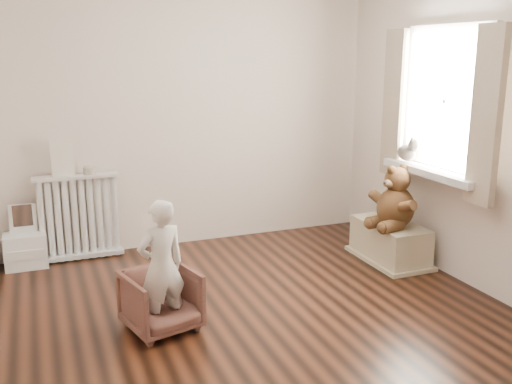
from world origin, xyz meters
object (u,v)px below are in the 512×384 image
object	(u,v)px
toy_vanity	(25,237)
toy_bench	(390,239)
child	(161,266)
radiator	(79,218)
plush_cat	(408,150)
teddy_bear	(397,192)
armchair	(161,301)

from	to	relation	value
toy_vanity	toy_bench	distance (m)	3.24
toy_vanity	child	distance (m)	1.87
radiator	toy_vanity	distance (m)	0.48
radiator	toy_bench	bearing A→B (deg)	-22.05
plush_cat	teddy_bear	bearing A→B (deg)	-135.79
child	plush_cat	size ratio (longest dim) A/B	3.47
toy_vanity	armchair	xyz separation A→B (m)	(0.86, -1.59, -0.07)
armchair	child	world-z (taller)	child
toy_vanity	child	world-z (taller)	child
plush_cat	armchair	bearing A→B (deg)	-156.38
toy_vanity	child	bearing A→B (deg)	-62.43
plush_cat	child	bearing A→B (deg)	-155.24
teddy_bear	plush_cat	world-z (taller)	plush_cat
radiator	teddy_bear	distance (m)	2.83
toy_bench	plush_cat	distance (m)	0.81
toy_vanity	teddy_bear	distance (m)	3.26
radiator	plush_cat	world-z (taller)	plush_cat
toy_vanity	armchair	bearing A→B (deg)	-61.70
radiator	toy_bench	distance (m)	2.81
armchair	child	distance (m)	0.27
radiator	toy_bench	world-z (taller)	radiator
child	plush_cat	world-z (taller)	plush_cat
armchair	plush_cat	bearing A→B (deg)	-0.83
toy_bench	plush_cat	size ratio (longest dim) A/B	2.85
teddy_bear	toy_bench	bearing A→B (deg)	60.27
radiator	armchair	bearing A→B (deg)	-76.48
armchair	plush_cat	size ratio (longest dim) A/B	1.77
toy_vanity	armchair	distance (m)	1.81
child	radiator	bearing A→B (deg)	-91.57
toy_bench	plush_cat	world-z (taller)	plush_cat
toy_vanity	toy_bench	xyz separation A→B (m)	(3.07, -1.02, -0.08)
toy_vanity	child	size ratio (longest dim) A/B	0.61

